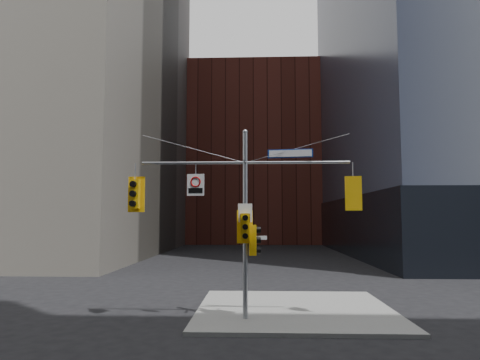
# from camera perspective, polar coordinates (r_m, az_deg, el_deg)

# --- Properties ---
(ground) EXTENTS (160.00, 160.00, 0.00)m
(ground) POSITION_cam_1_polar(r_m,az_deg,el_deg) (14.83, 0.49, -20.25)
(ground) COLOR black
(ground) RESTS_ON ground
(sidewalk_corner) EXTENTS (8.00, 8.00, 0.15)m
(sidewalk_corner) POSITION_cam_1_polar(r_m,az_deg,el_deg) (18.76, 7.27, -16.74)
(sidewalk_corner) COLOR gray
(sidewalk_corner) RESTS_ON ground
(brick_midrise) EXTENTS (26.00, 20.00, 28.00)m
(brick_midrise) POSITION_cam_1_polar(r_m,az_deg,el_deg) (73.01, 1.86, 2.88)
(brick_midrise) COLOR brown
(brick_midrise) RESTS_ON ground
(signal_assembly) EXTENTS (8.00, 0.80, 7.30)m
(signal_assembly) POSITION_cam_1_polar(r_m,az_deg,el_deg) (16.31, 0.69, -3.20)
(signal_assembly) COLOR #95989D
(signal_assembly) RESTS_ON ground
(traffic_light_west_arm) EXTENTS (0.66, 0.54, 1.39)m
(traffic_light_west_arm) POSITION_cam_1_polar(r_m,az_deg,el_deg) (17.00, -13.85, -1.83)
(traffic_light_west_arm) COLOR #F5B30C
(traffic_light_west_arm) RESTS_ON ground
(traffic_light_east_arm) EXTENTS (0.61, 0.54, 1.29)m
(traffic_light_east_arm) POSITION_cam_1_polar(r_m,az_deg,el_deg) (16.73, 14.87, -1.76)
(traffic_light_east_arm) COLOR #F5B30C
(traffic_light_east_arm) RESTS_ON ground
(traffic_light_pole_side) EXTENTS (0.46, 0.39, 1.15)m
(traffic_light_pole_side) POSITION_cam_1_polar(r_m,az_deg,el_deg) (16.33, 1.86, -8.01)
(traffic_light_pole_side) COLOR #F5B30C
(traffic_light_pole_side) RESTS_ON ground
(traffic_light_pole_front) EXTENTS (0.60, 0.49, 1.25)m
(traffic_light_pole_front) POSITION_cam_1_polar(r_m,az_deg,el_deg) (16.04, 0.67, -6.26)
(traffic_light_pole_front) COLOR #F5B30C
(traffic_light_pole_front) RESTS_ON ground
(street_sign_blade) EXTENTS (1.72, 0.26, 0.34)m
(street_sign_blade) POSITION_cam_1_polar(r_m,az_deg,el_deg) (16.54, 6.72, 3.54)
(street_sign_blade) COLOR navy
(street_sign_blade) RESTS_ON ground
(regulatory_sign_arm) EXTENTS (0.67, 0.13, 0.84)m
(regulatory_sign_arm) POSITION_cam_1_polar(r_m,az_deg,el_deg) (16.50, -5.94, -0.54)
(regulatory_sign_arm) COLOR silver
(regulatory_sign_arm) RESTS_ON ground
(regulatory_sign_pole) EXTENTS (0.54, 0.06, 0.70)m
(regulatory_sign_pole) POSITION_cam_1_polar(r_m,az_deg,el_deg) (16.19, 0.68, -4.48)
(regulatory_sign_pole) COLOR silver
(regulatory_sign_pole) RESTS_ON ground
(street_blade_ew) EXTENTS (0.75, 0.13, 0.15)m
(street_blade_ew) POSITION_cam_1_polar(r_m,az_deg,el_deg) (16.32, 2.29, -7.70)
(street_blade_ew) COLOR silver
(street_blade_ew) RESTS_ON ground
(street_blade_ns) EXTENTS (0.03, 0.68, 0.14)m
(street_blade_ns) POSITION_cam_1_polar(r_m,az_deg,el_deg) (16.79, 0.74, -8.40)
(street_blade_ns) COLOR #145926
(street_blade_ns) RESTS_ON ground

